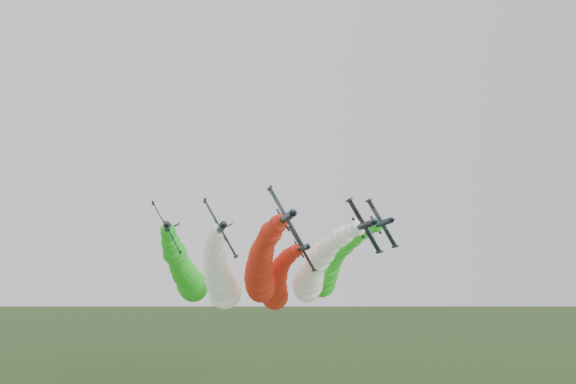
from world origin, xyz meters
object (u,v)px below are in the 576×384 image
Objects in this scene: jet_trail at (276,285)px; jet_lead at (261,273)px; jet_outer_left at (186,274)px; jet_inner_left at (221,279)px; jet_inner_right at (312,275)px; jet_outer_right at (328,270)px.

jet_lead is at bearing -106.25° from jet_trail.
jet_outer_left is at bearing 128.45° from jet_lead.
jet_inner_left is at bearing -58.71° from jet_outer_left.
jet_inner_right is at bearing -73.82° from jet_trail.
jet_inner_left is (-8.03, 7.18, -1.08)m from jet_lead.
jet_outer_right reaches higher than jet_inner_left.
jet_lead is at bearing -41.82° from jet_inner_left.
jet_lead is 28.48m from jet_trail.
jet_inner_right is 1.00× the size of jet_outer_left.
jet_inner_left is 25.68m from jet_trail.
jet_outer_right is (35.45, -0.90, 1.22)m from jet_outer_left.
jet_outer_right reaches higher than jet_outer_left.
jet_outer_right is 1.00× the size of jet_trail.
jet_lead is 15.84m from jet_inner_right.
jet_lead reaches higher than jet_inner_left.
jet_inner_right is 12.25m from jet_outer_right.
jet_inner_right is 0.99× the size of jet_trail.
jet_inner_right is (21.43, 1.26, 1.01)m from jet_inner_left.
jet_outer_right is at bearing -35.55° from jet_trail.
jet_inner_right reaches higher than jet_trail.
jet_inner_left is 1.00× the size of jet_trail.
jet_inner_right is 31.12m from jet_outer_left.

